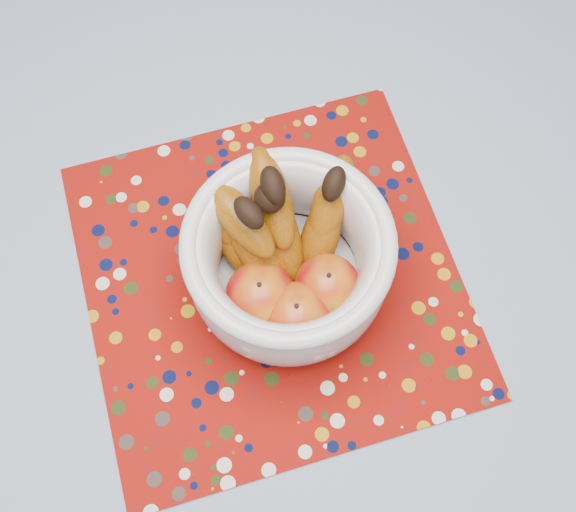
{
  "coord_description": "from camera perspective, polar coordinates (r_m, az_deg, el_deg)",
  "views": [
    {
      "loc": [
        0.04,
        -0.33,
        1.51
      ],
      "look_at": [
        0.06,
        -0.06,
        0.84
      ],
      "focal_mm": 42.0,
      "sensor_mm": 36.0,
      "label": 1
    }
  ],
  "objects": [
    {
      "name": "fruit_bowl",
      "position": [
        0.73,
        -0.47,
        0.41
      ],
      "size": [
        0.25,
        0.24,
        0.17
      ],
      "color": "silver",
      "rests_on": "placemat"
    },
    {
      "name": "tablecloth",
      "position": [
        0.83,
        -4.32,
        1.08
      ],
      "size": [
        1.32,
        1.32,
        0.01
      ],
      "primitive_type": "cube",
      "color": "slate",
      "rests_on": "table"
    },
    {
      "name": "table",
      "position": [
        0.9,
        -3.95,
        -0.97
      ],
      "size": [
        1.2,
        1.2,
        0.75
      ],
      "color": "brown",
      "rests_on": "ground"
    },
    {
      "name": "placemat",
      "position": [
        0.8,
        -1.44,
        -1.83
      ],
      "size": [
        0.51,
        0.51,
        0.0
      ],
      "primitive_type": "cube",
      "rotation": [
        0.0,
        0.0,
        0.21
      ],
      "color": "maroon",
      "rests_on": "tablecloth"
    }
  ]
}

